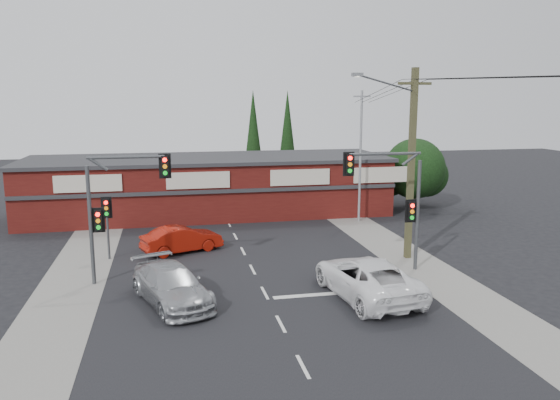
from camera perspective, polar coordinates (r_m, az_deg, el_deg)
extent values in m
plane|color=black|center=(25.13, -1.95, -9.08)|extent=(120.00, 120.00, 0.00)
cube|color=black|center=(29.82, -3.61, -5.90)|extent=(14.00, 70.00, 0.01)
cube|color=gray|center=(29.89, -20.06, -6.49)|extent=(3.00, 70.00, 0.02)
cube|color=gray|center=(32.09, 11.64, -4.91)|extent=(3.00, 70.00, 0.02)
cube|color=silver|center=(24.57, 6.85, -9.57)|extent=(6.50, 0.35, 0.01)
imported|color=white|center=(23.98, 9.04, -7.99)|extent=(3.58, 6.51, 1.73)
imported|color=#A9ABAF|center=(23.44, -11.28, -8.72)|extent=(3.86, 5.81, 1.56)
imported|color=#9C1609|center=(30.95, -10.22, -4.05)|extent=(4.71, 3.02, 1.46)
cube|color=silver|center=(18.20, 2.41, -16.99)|extent=(0.12, 1.60, 0.01)
cube|color=silver|center=(21.23, 0.08, -12.81)|extent=(0.12, 1.60, 0.01)
cube|color=silver|center=(24.36, -1.61, -9.68)|extent=(0.12, 1.60, 0.01)
cube|color=silver|center=(27.57, -2.89, -7.26)|extent=(0.12, 1.60, 0.01)
cube|color=silver|center=(30.82, -3.89, -5.34)|extent=(0.12, 1.60, 0.01)
cube|color=silver|center=(34.11, -4.69, -3.79)|extent=(0.12, 1.60, 0.01)
cube|color=silver|center=(37.43, -5.36, -2.52)|extent=(0.12, 1.60, 0.01)
cube|color=silver|center=(40.77, -5.91, -1.45)|extent=(0.12, 1.60, 0.01)
cube|color=#45100D|center=(40.95, -7.44, 1.39)|extent=(26.00, 8.00, 4.00)
cube|color=#2D2D30|center=(40.67, -7.51, 4.32)|extent=(26.40, 8.40, 0.25)
cube|color=beige|center=(37.00, -19.43, 1.64)|extent=(4.20, 0.12, 1.10)
cube|color=beige|center=(36.72, -8.54, 2.06)|extent=(4.20, 0.12, 1.10)
cube|color=beige|center=(37.76, 2.12, 2.40)|extent=(4.20, 0.12, 1.10)
cube|color=beige|center=(39.63, 10.58, 2.61)|extent=(4.20, 0.12, 1.10)
cube|color=#2D2D30|center=(36.87, -6.96, 0.87)|extent=(26.00, 0.15, 0.25)
cylinder|color=#2D2116|center=(43.23, 13.75, 0.18)|extent=(0.50, 0.50, 1.80)
sphere|color=black|center=(42.89, 13.89, 3.20)|extent=(4.60, 4.60, 4.60)
sphere|color=black|center=(44.53, 15.04, 2.50)|extent=(3.40, 3.40, 3.40)
sphere|color=black|center=(43.73, 11.51, 2.25)|extent=(2.80, 2.80, 2.80)
cylinder|color=#2D2116|center=(48.50, -2.76, 1.69)|extent=(0.24, 0.24, 2.00)
cone|color=black|center=(48.01, -2.81, 7.00)|extent=(1.80, 1.80, 7.50)
cylinder|color=#2D2116|center=(51.09, 0.77, 2.15)|extent=(0.24, 0.24, 2.00)
cone|color=black|center=(50.63, 0.78, 7.19)|extent=(1.80, 1.80, 7.50)
cylinder|color=#47494C|center=(26.19, -19.18, -2.59)|extent=(0.18, 0.18, 5.50)
cylinder|color=#47494C|center=(25.52, -15.80, 4.33)|extent=(3.40, 0.14, 0.14)
cylinder|color=#47494C|center=(25.66, -18.42, 3.55)|extent=(0.82, 0.14, 0.63)
cube|color=black|center=(25.51, -11.93, 3.48)|extent=(0.32, 0.22, 0.95)
cube|color=black|center=(25.58, -11.93, 3.50)|extent=(0.55, 0.04, 1.15)
cylinder|color=#FF0C07|center=(25.35, -11.96, 4.12)|extent=(0.20, 0.06, 0.20)
cylinder|color=orange|center=(25.38, -11.93, 3.45)|extent=(0.20, 0.06, 0.20)
cylinder|color=#0CE526|center=(25.42, -11.91, 2.78)|extent=(0.20, 0.06, 0.20)
cube|color=black|center=(26.09, -18.45, -2.03)|extent=(0.32, 0.22, 0.95)
cube|color=black|center=(26.16, -18.43, -2.00)|extent=(0.55, 0.04, 1.15)
cylinder|color=#FF0C07|center=(25.90, -18.52, -1.44)|extent=(0.20, 0.06, 0.20)
cylinder|color=orange|center=(25.97, -18.48, -2.09)|extent=(0.20, 0.06, 0.20)
cylinder|color=#0CE526|center=(26.03, -18.44, -2.73)|extent=(0.20, 0.06, 0.20)
cylinder|color=#47494C|center=(27.72, 14.17, -1.62)|extent=(0.18, 0.18, 5.50)
cylinder|color=#47494C|center=(26.52, 10.95, 4.76)|extent=(3.60, 0.14, 0.14)
cylinder|color=#47494C|center=(27.06, 13.40, 4.13)|extent=(0.82, 0.14, 0.63)
cube|color=black|center=(25.92, 7.24, 3.74)|extent=(0.32, 0.22, 0.95)
cube|color=black|center=(25.99, 7.19, 3.75)|extent=(0.55, 0.04, 1.15)
cylinder|color=#FF0C07|center=(25.77, 7.35, 4.36)|extent=(0.20, 0.06, 0.20)
cylinder|color=orange|center=(25.80, 7.33, 3.70)|extent=(0.20, 0.06, 0.20)
cylinder|color=#0CE526|center=(25.84, 7.32, 3.04)|extent=(0.20, 0.06, 0.20)
cube|color=black|center=(27.52, 13.54, -1.14)|extent=(0.32, 0.22, 0.95)
cube|color=black|center=(27.59, 13.47, -1.12)|extent=(0.55, 0.04, 1.15)
cylinder|color=#FF0C07|center=(27.35, 13.68, -0.58)|extent=(0.20, 0.06, 0.20)
cylinder|color=orange|center=(27.41, 13.65, -1.20)|extent=(0.20, 0.06, 0.20)
cylinder|color=#0CE526|center=(27.47, 13.62, -1.81)|extent=(0.20, 0.06, 0.20)
cylinder|color=#47494C|center=(30.30, -17.54, -3.19)|extent=(0.12, 0.12, 3.00)
cube|color=black|center=(30.03, -17.68, -0.78)|extent=(0.32, 0.22, 0.95)
cube|color=black|center=(30.10, -17.67, -0.76)|extent=(0.55, 0.04, 1.15)
cylinder|color=#FF0C07|center=(29.85, -17.73, -0.26)|extent=(0.20, 0.06, 0.20)
cylinder|color=orange|center=(29.91, -17.70, -0.83)|extent=(0.20, 0.06, 0.20)
cylinder|color=#0CE526|center=(29.96, -17.67, -1.39)|extent=(0.20, 0.06, 0.20)
cube|color=#4B492A|center=(29.36, 13.55, 3.52)|extent=(0.30, 0.30, 10.00)
cube|color=#4B492A|center=(29.17, 13.90, 11.74)|extent=(1.80, 0.14, 0.14)
cylinder|color=#47494C|center=(28.38, 11.06, 11.89)|extent=(3.23, 0.39, 0.89)
cube|color=slate|center=(27.68, 8.08, 12.85)|extent=(0.55, 0.25, 0.18)
cylinder|color=silver|center=(27.67, 8.07, 12.64)|extent=(0.28, 0.28, 0.05)
cylinder|color=gray|center=(37.86, 8.39, 4.45)|extent=(0.16, 0.16, 9.00)
cube|color=gray|center=(37.66, 8.56, 10.66)|extent=(1.20, 0.10, 0.10)
cylinder|color=black|center=(33.15, 9.92, 11.01)|extent=(0.73, 9.01, 1.22)
cylinder|color=black|center=(20.09, 24.25, 11.69)|extent=(0.32, 20.00, 0.52)
cylinder|color=black|center=(33.37, 10.88, 10.97)|extent=(0.52, 9.00, 1.22)
cylinder|color=black|center=(20.50, 25.87, 11.53)|extent=(0.32, 20.00, 0.52)
cylinder|color=black|center=(33.61, 11.84, 10.93)|extent=(0.31, 9.00, 1.22)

